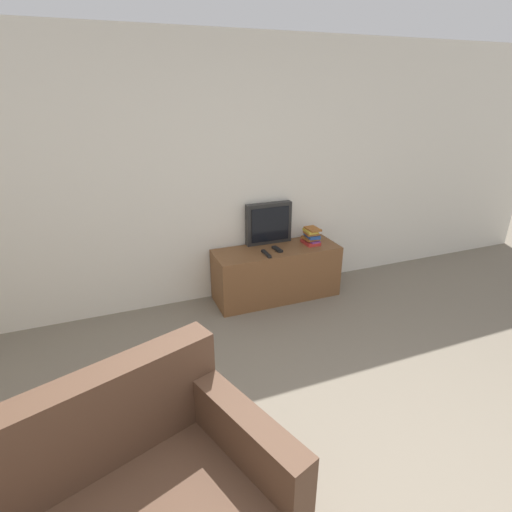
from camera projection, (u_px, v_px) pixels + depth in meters
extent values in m
cube|color=silver|center=(202.00, 178.00, 3.90)|extent=(9.00, 0.06, 2.60)
cube|color=brown|center=(276.00, 273.00, 4.28)|extent=(1.33, 0.47, 0.56)
cube|color=black|center=(269.00, 223.00, 4.25)|extent=(0.50, 0.08, 0.44)
cube|color=black|center=(270.00, 225.00, 4.21)|extent=(0.42, 0.01, 0.36)
cube|color=#4C3323|center=(239.00, 461.00, 2.02)|extent=(0.43, 0.88, 0.72)
cube|color=#B72D28|center=(311.00, 242.00, 4.30)|extent=(0.15, 0.20, 0.03)
cube|color=#7A3884|center=(311.00, 240.00, 4.30)|extent=(0.12, 0.21, 0.02)
cube|color=#995623|center=(310.00, 238.00, 4.29)|extent=(0.14, 0.17, 0.03)
cube|color=#23478E|center=(312.00, 235.00, 4.28)|extent=(0.14, 0.21, 0.03)
cube|color=#995623|center=(311.00, 233.00, 4.27)|extent=(0.14, 0.16, 0.02)
cube|color=gold|center=(310.00, 231.00, 4.26)|extent=(0.11, 0.17, 0.03)
cube|color=#995623|center=(313.00, 229.00, 4.25)|extent=(0.13, 0.19, 0.02)
cube|color=black|center=(277.00, 249.00, 4.13)|extent=(0.06, 0.16, 0.02)
cube|color=black|center=(266.00, 254.00, 4.01)|extent=(0.04, 0.19, 0.02)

